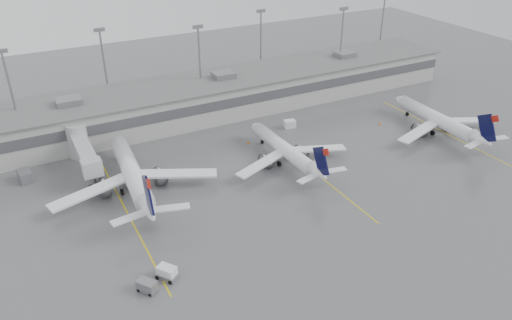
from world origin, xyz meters
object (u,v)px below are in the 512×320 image
jet_mid_left (133,174)px  jet_far_right (440,120)px  jet_mid_right (286,150)px  baggage_tug (167,274)px

jet_mid_left → jet_far_right: size_ratio=1.12×
jet_mid_right → baggage_tug: (-31.39, -20.59, -2.01)m
jet_far_right → baggage_tug: bearing=-163.6°
jet_mid_right → jet_far_right: size_ratio=0.93×
jet_mid_left → jet_far_right: jet_mid_left is taller
jet_mid_right → baggage_tug: 37.59m
jet_mid_left → baggage_tug: (-2.27, -24.46, -2.58)m
jet_far_right → baggage_tug: jet_far_right is taller
jet_mid_left → baggage_tug: bearing=-91.4°
jet_far_right → baggage_tug: 70.01m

